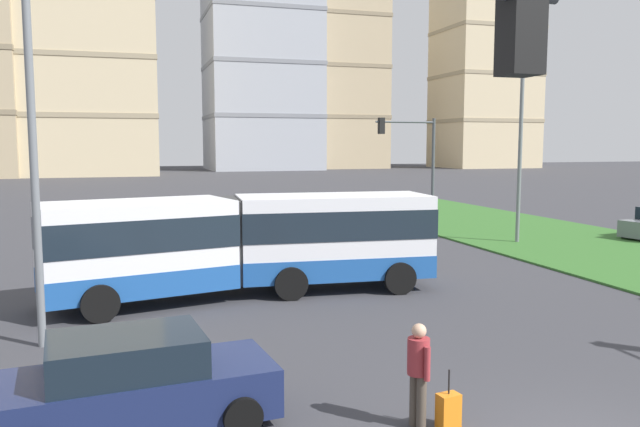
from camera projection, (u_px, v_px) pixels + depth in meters
name	position (u px, v px, depth m)	size (l,w,h in m)	color
articulated_bus	(247.00, 242.00, 19.16)	(12.05, 3.78, 3.00)	white
car_silver_hatch	(141.00, 237.00, 26.21)	(4.56, 2.38, 1.58)	#B7BABF
car_navy_sedan	(134.00, 384.00, 10.18)	(4.55, 2.35, 1.58)	#19234C
pedestrian_crossing	(418.00, 368.00, 10.21)	(0.36, 0.57, 1.74)	#4C4238
rolling_suitcase	(448.00, 410.00, 10.23)	(0.39, 0.29, 0.97)	orange
traffic_light_near_left	(200.00, 219.00, 4.23)	(4.22, 0.28, 5.93)	#474C51
traffic_light_far_right	(415.00, 155.00, 31.97)	(3.26, 0.28, 5.91)	#474C51
streetlight_left	(32.00, 125.00, 13.91)	(0.70, 0.28, 9.18)	slate
streetlight_median	(521.00, 137.00, 28.96)	(0.70, 0.28, 8.94)	slate
apartment_tower_westcentre	(84.00, 35.00, 93.08)	(20.14, 16.06, 41.29)	beige
apartment_tower_centre	(261.00, 68.00, 114.76)	(19.67, 17.67, 36.56)	#9EA3AD
apartment_tower_eastcentre	(340.00, 72.00, 123.56)	(14.57, 17.22, 37.37)	tan
apartment_tower_east	(485.00, 78.00, 124.74)	(17.58, 15.06, 35.05)	beige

